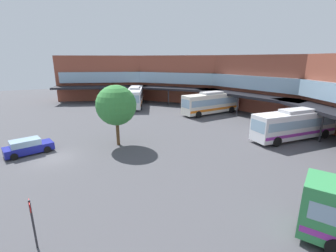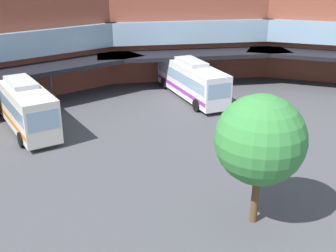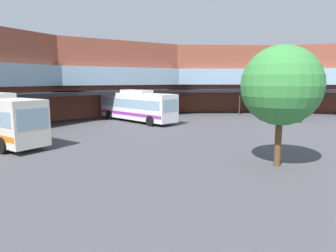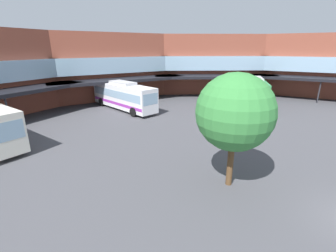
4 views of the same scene
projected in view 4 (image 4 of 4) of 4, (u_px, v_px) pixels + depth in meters
name	position (u px, v px, depth m)	size (l,w,h in m)	color
station_building	(94.00, 76.00, 24.78)	(79.31, 40.72, 9.89)	brown
bus_0	(123.00, 95.00, 31.09)	(3.03, 11.13, 3.66)	white
bus_1	(255.00, 90.00, 35.19)	(10.98, 7.98, 3.68)	#338C4C
plaza_tree	(235.00, 113.00, 12.99)	(4.32, 4.32, 6.63)	brown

